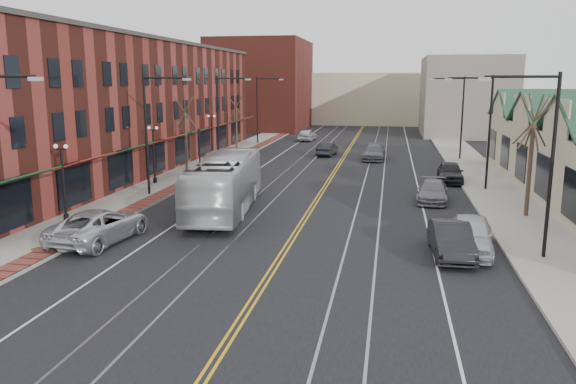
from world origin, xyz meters
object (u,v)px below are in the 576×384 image
at_px(parked_suv, 100,225).
at_px(parked_car_a, 470,235).
at_px(parked_car_d, 450,172).
at_px(parked_car_c, 433,191).
at_px(transit_bus, 225,184).
at_px(parked_car_b, 451,240).

bearing_deg(parked_suv, parked_car_a, -169.69).
bearing_deg(parked_car_d, parked_car_c, -101.06).
distance_m(transit_bus, parked_car_c, 13.55).
relative_size(transit_bus, parked_suv, 2.07).
xyz_separation_m(parked_suv, parked_car_b, (16.71, 0.64, -0.05)).
xyz_separation_m(parked_car_a, parked_car_b, (-0.92, -0.75, -0.08)).
bearing_deg(parked_car_d, parked_car_b, -92.81).
bearing_deg(parked_car_c, parked_car_d, 82.08).
distance_m(parked_suv, parked_car_a, 17.69).
relative_size(parked_suv, parked_car_c, 1.25).
relative_size(transit_bus, parked_car_b, 2.60).
distance_m(transit_bus, parked_car_b, 14.21).
bearing_deg(parked_car_b, parked_car_a, 36.39).
relative_size(parked_suv, parked_car_a, 1.18).
bearing_deg(parked_car_d, parked_suv, -130.37).
relative_size(transit_bus, parked_car_d, 2.60).
height_order(parked_car_b, parked_car_c, parked_car_b).
bearing_deg(transit_bus, parked_car_b, 145.39).
bearing_deg(parked_car_d, transit_bus, -136.13).
height_order(parked_car_a, parked_car_d, parked_car_a).
distance_m(transit_bus, parked_suv, 8.51).
relative_size(parked_car_a, parked_car_c, 1.07).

